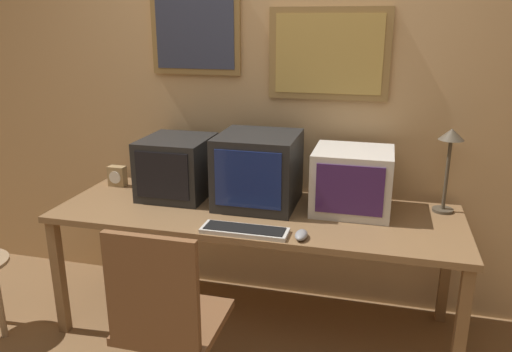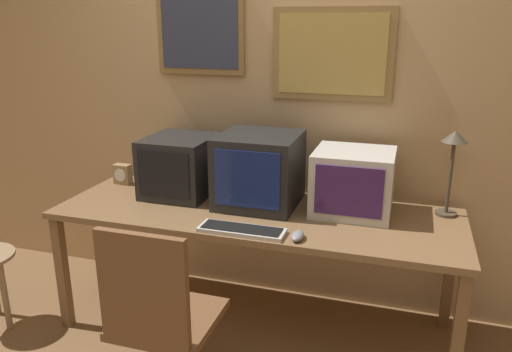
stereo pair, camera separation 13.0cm
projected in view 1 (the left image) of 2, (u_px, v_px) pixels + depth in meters
wall_back at (275, 100)px, 3.09m from camera, size 8.00×0.08×2.60m
desk at (256, 221)px, 2.84m from camera, size 2.28×0.78×0.74m
monitor_left at (177, 167)px, 3.04m from camera, size 0.39×0.44×0.36m
monitor_center at (258, 170)px, 2.88m from camera, size 0.45×0.47×0.42m
monitor_right at (352, 180)px, 2.79m from camera, size 0.43×0.40×0.35m
keyboard_main at (245, 230)px, 2.53m from camera, size 0.45×0.14×0.03m
mouse_near_keyboard at (301, 235)px, 2.46m from camera, size 0.06×0.12×0.04m
desk_clock at (117, 176)px, 3.24m from camera, size 0.11×0.07×0.13m
desk_lamp at (450, 149)px, 2.71m from camera, size 0.14×0.14×0.48m
office_chair at (169, 336)px, 2.25m from camera, size 0.46×0.46×0.97m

